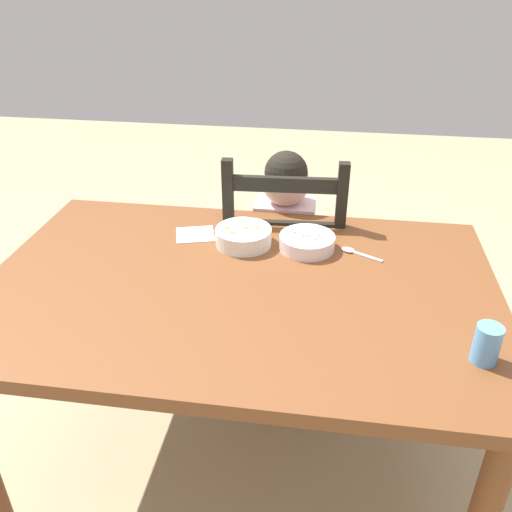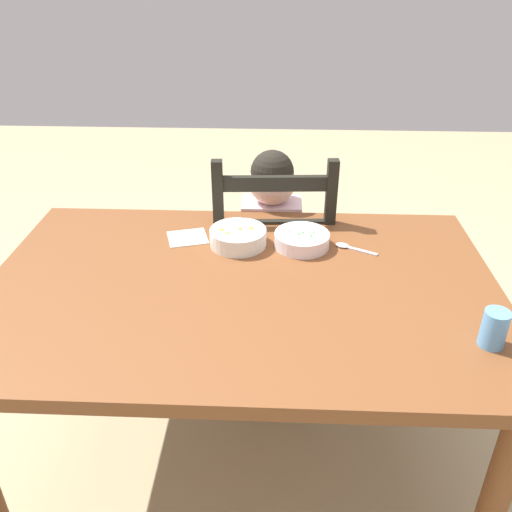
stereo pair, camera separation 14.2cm
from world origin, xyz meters
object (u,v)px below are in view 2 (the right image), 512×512
(dining_table, at_px, (242,310))
(drinking_cup, at_px, (494,329))
(dining_chair, at_px, (271,274))
(child_figure, at_px, (271,236))
(spoon, at_px, (349,247))
(bowl_of_carrots, at_px, (238,237))
(bowl_of_peas, at_px, (302,239))

(dining_table, distance_m, drinking_cup, 0.67)
(dining_chair, distance_m, child_figure, 0.17)
(dining_table, xyz_separation_m, spoon, (0.32, 0.22, 0.10))
(child_figure, distance_m, drinking_cup, 0.95)
(dining_chair, relative_size, child_figure, 1.02)
(dining_chair, bearing_deg, bowl_of_carrots, -109.35)
(dining_chair, bearing_deg, bowl_of_peas, -71.76)
(dining_table, distance_m, bowl_of_peas, 0.31)
(bowl_of_carrots, bearing_deg, child_figure, 70.99)
(dining_chair, height_order, bowl_of_carrots, dining_chair)
(spoon, xyz_separation_m, drinking_cup, (0.29, -0.46, 0.04))
(bowl_of_carrots, relative_size, spoon, 1.36)
(bowl_of_peas, relative_size, drinking_cup, 1.83)
(child_figure, relative_size, bowl_of_carrots, 5.34)
(dining_chair, xyz_separation_m, spoon, (0.25, -0.30, 0.29))
(spoon, bearing_deg, drinking_cup, -58.14)
(dining_chair, xyz_separation_m, bowl_of_peas, (0.10, -0.30, 0.31))
(bowl_of_carrots, xyz_separation_m, drinking_cup, (0.64, -0.47, 0.02))
(dining_chair, relative_size, drinking_cup, 10.26)
(dining_chair, distance_m, spoon, 0.49)
(bowl_of_carrots, distance_m, drinking_cup, 0.79)
(child_figure, distance_m, bowl_of_carrots, 0.34)
(spoon, bearing_deg, dining_chair, 128.90)
(bowl_of_carrots, bearing_deg, drinking_cup, -36.45)
(bowl_of_peas, distance_m, spoon, 0.15)
(bowl_of_carrots, bearing_deg, spoon, -1.22)
(dining_chair, height_order, child_figure, dining_chair)
(dining_chair, bearing_deg, child_figure, -131.70)
(dining_chair, bearing_deg, dining_table, -98.49)
(dining_table, height_order, bowl_of_peas, bowl_of_peas)
(dining_table, height_order, spoon, spoon)
(spoon, bearing_deg, dining_table, -146.15)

